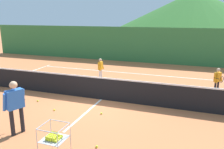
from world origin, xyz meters
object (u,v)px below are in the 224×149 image
Objects in this scene: student_1 at (218,79)px; instructor at (15,103)px; tennis_ball_1 at (38,101)px; tennis_ball_2 at (101,113)px; tennis_ball_0 at (54,110)px; tennis_ball_7 at (97,146)px; tennis_net at (101,88)px; student_0 at (101,67)px; ball_cart at (54,137)px.

instructor is at bearing -134.85° from student_1.
tennis_ball_1 and tennis_ball_2 have the same top height.
student_1 is 17.62× the size of tennis_ball_0.
student_1 reaches higher than tennis_ball_7.
tennis_ball_0 is 1.00× the size of tennis_ball_7.
tennis_ball_2 is at bearing -67.50° from tennis_net.
tennis_net is 10.61× the size of student_0.
student_1 reaches higher than tennis_ball_0.
tennis_ball_1 is at bearing 132.55° from ball_cart.
instructor is 23.89× the size of tennis_ball_2.
tennis_net is at bearing 55.07° from tennis_ball_0.
tennis_ball_0 is at bearing -144.98° from student_1.
tennis_net reaches higher than tennis_ball_1.
student_0 is at bearing 113.01° from tennis_net.
student_0 is (0.03, 6.36, -0.26)m from instructor.
ball_cart is at bearing -82.93° from tennis_net.
ball_cart reaches higher than tennis_ball_0.
student_0 is 5.82m from student_1.
student_1 reaches higher than tennis_ball_1.
student_0 is 1.33× the size of ball_cart.
tennis_ball_1 is 4.33m from tennis_ball_7.
tennis_ball_7 is at bearing -68.38° from student_0.
ball_cart is 3.14m from tennis_ball_0.
student_0 is 6.81m from tennis_ball_7.
ball_cart is at bearing -76.26° from student_0.
student_0 is at bearing 90.28° from tennis_ball_0.
tennis_ball_1 is (-2.89, 3.15, -0.56)m from ball_cart.
tennis_ball_0 is at bearing -26.38° from tennis_ball_1.
ball_cart is 13.22× the size of tennis_ball_7.
tennis_ball_2 is at bearing 109.02° from tennis_ball_7.
instructor is 6.37m from student_0.
instructor is 2.95m from tennis_ball_2.
ball_cart is 13.22× the size of tennis_ball_1.
tennis_ball_7 is at bearing -32.59° from tennis_ball_1.
ball_cart is at bearing -91.03° from tennis_ball_2.
student_1 reaches higher than ball_cart.
tennis_ball_0 and tennis_ball_2 have the same top height.
tennis_ball_2 is at bearing -5.50° from tennis_ball_1.
tennis_ball_7 is (0.71, -2.05, 0.00)m from tennis_ball_2.
tennis_net is 4.30m from ball_cart.
tennis_ball_7 is (1.29, -3.45, -0.47)m from tennis_net.
tennis_ball_1 is at bearing -153.48° from student_1.
tennis_ball_0 and tennis_ball_7 have the same top height.
tennis_net is at bearing 112.50° from tennis_ball_2.
student_1 is 6.71m from tennis_ball_7.
instructor is at bearing -90.30° from student_0.
tennis_net is 10.59× the size of student_1.
tennis_ball_0 is (-1.19, -1.70, -0.47)m from tennis_net.
student_0 is 4.19m from tennis_ball_1.
tennis_ball_7 is (2.50, -6.30, -0.68)m from student_0.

